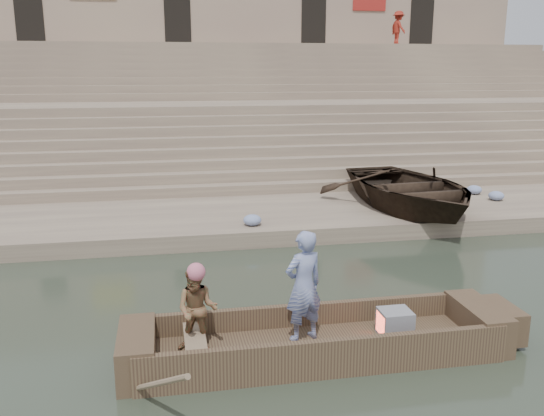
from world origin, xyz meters
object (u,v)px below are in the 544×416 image
object	(u,v)px
standing_man	(304,286)
rowing_man	(197,310)
main_rowboat	(316,349)
television	(394,323)
pedestrian	(398,28)
beached_rowboat	(409,188)

from	to	relation	value
standing_man	rowing_man	world-z (taller)	standing_man
main_rowboat	television	xyz separation A→B (m)	(1.19, 0.00, 0.31)
television	pedestrian	xyz separation A→B (m)	(8.50, 21.01, 5.59)
main_rowboat	pedestrian	size ratio (longest dim) A/B	3.09
rowing_man	television	size ratio (longest dim) A/B	2.66
standing_man	beached_rowboat	xyz separation A→B (m)	(4.56, 6.70, -0.09)
beached_rowboat	standing_man	bearing A→B (deg)	-128.80
standing_man	television	distance (m)	1.50
standing_man	rowing_man	xyz separation A→B (m)	(-1.54, -0.06, -0.22)
television	pedestrian	size ratio (longest dim) A/B	0.28
standing_man	rowing_man	size ratio (longest dim) A/B	1.35
television	beached_rowboat	size ratio (longest dim) A/B	0.09
rowing_man	television	xyz separation A→B (m)	(2.89, -0.09, -0.41)
standing_man	main_rowboat	bearing A→B (deg)	120.01
standing_man	television	xyz separation A→B (m)	(1.36, -0.14, -0.63)
main_rowboat	beached_rowboat	bearing A→B (deg)	57.33
main_rowboat	standing_man	distance (m)	0.97
rowing_man	beached_rowboat	size ratio (longest dim) A/B	0.23
rowing_man	pedestrian	distance (m)	24.38
rowing_man	main_rowboat	bearing A→B (deg)	12.77
rowing_man	pedestrian	size ratio (longest dim) A/B	0.76
main_rowboat	beached_rowboat	distance (m)	8.17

